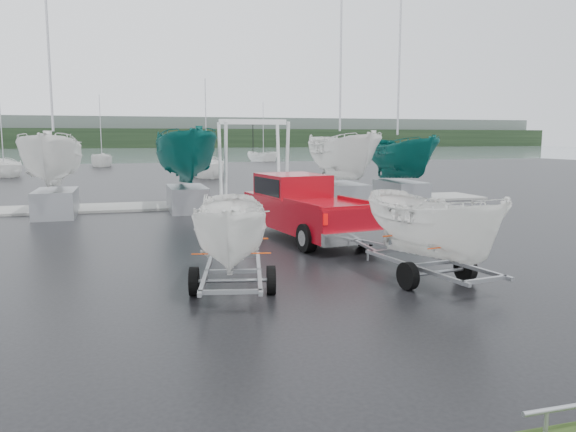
{
  "coord_description": "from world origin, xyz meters",
  "views": [
    {
      "loc": [
        -3.45,
        -13.91,
        3.25
      ],
      "look_at": [
        0.65,
        0.14,
        1.2
      ],
      "focal_mm": 35.0,
      "sensor_mm": 36.0,
      "label": 1
    }
  ],
  "objects_px": {
    "pickup_truck": "(302,205)",
    "trailer_hitched": "(435,169)",
    "trailer_parked": "(232,175)",
    "boat_hoist": "(253,149)"
  },
  "relations": [
    {
      "from": "trailer_hitched",
      "to": "trailer_parked",
      "type": "bearing_deg",
      "value": 164.38
    },
    {
      "from": "trailer_parked",
      "to": "boat_hoist",
      "type": "relative_size",
      "value": 1.11
    },
    {
      "from": "trailer_hitched",
      "to": "boat_hoist",
      "type": "xyz_separation_m",
      "value": [
        -0.46,
        16.02,
        0.09
      ]
    },
    {
      "from": "trailer_parked",
      "to": "boat_hoist",
      "type": "bearing_deg",
      "value": 87.98
    },
    {
      "from": "trailer_parked",
      "to": "pickup_truck",
      "type": "bearing_deg",
      "value": 72.35
    },
    {
      "from": "trailer_parked",
      "to": "boat_hoist",
      "type": "xyz_separation_m",
      "value": [
        3.95,
        15.48,
        0.18
      ]
    },
    {
      "from": "boat_hoist",
      "to": "trailer_hitched",
      "type": "bearing_deg",
      "value": -88.36
    },
    {
      "from": "trailer_hitched",
      "to": "boat_hoist",
      "type": "height_order",
      "value": "trailer_hitched"
    },
    {
      "from": "pickup_truck",
      "to": "trailer_hitched",
      "type": "relative_size",
      "value": 1.34
    },
    {
      "from": "pickup_truck",
      "to": "trailer_parked",
      "type": "height_order",
      "value": "trailer_parked"
    }
  ]
}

